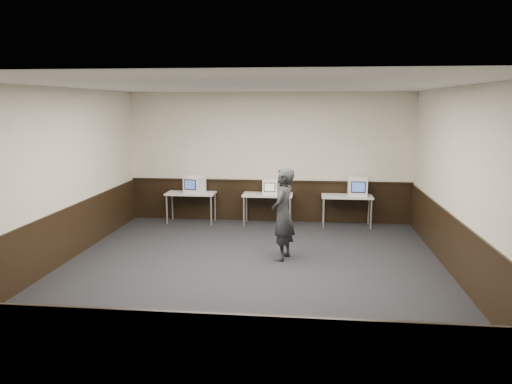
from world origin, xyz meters
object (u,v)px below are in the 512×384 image
desk_center (268,197)px  person (283,214)px  emac_center (271,187)px  emac_right (357,186)px  desk_left (191,195)px  emac_left (194,184)px  desk_right (347,199)px

desk_center → person: size_ratio=0.69×
desk_center → person: (0.52, -2.74, 0.19)m
emac_center → desk_center: bearing=-171.5°
emac_center → emac_right: emac_right is taller
desk_center → emac_center: emac_center is taller
person → desk_left: bearing=-124.1°
emac_left → emac_center: 1.88m
desk_left → person: size_ratio=0.69×
desk_center → person: person is taller
desk_center → emac_right: (2.14, 0.01, 0.29)m
emac_right → desk_left: bearing=-179.3°
desk_left → emac_left: (0.10, -0.00, 0.28)m
emac_left → emac_right: (3.94, 0.02, 0.01)m
emac_right → desk_right: bearing=-176.5°
desk_left → emac_center: size_ratio=2.87×
emac_left → person: (2.33, -2.73, -0.09)m
desk_left → emac_center: bearing=0.1°
desk_center → emac_left: emac_left is taller
desk_left → desk_right: 3.80m
desk_right → emac_left: 3.71m
desk_right → emac_center: 1.84m
desk_center → person: bearing=-79.2°
desk_center → emac_right: bearing=0.3°
desk_right → emac_left: bearing=-179.9°
desk_left → desk_center: bearing=0.0°
desk_left → person: person is taller
emac_center → emac_right: bearing=5.8°
emac_center → person: person is taller
desk_right → desk_center: bearing=180.0°
desk_left → emac_left: size_ratio=2.23×
desk_left → desk_center: size_ratio=1.00×
desk_right → emac_right: (0.24, 0.01, 0.29)m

